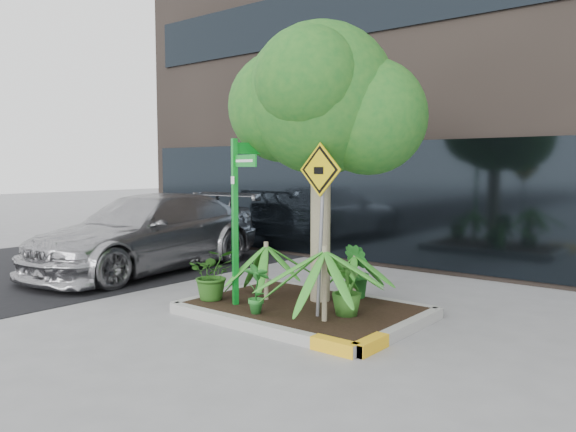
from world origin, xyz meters
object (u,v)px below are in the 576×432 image
Objects in this scene: tree at (322,99)px; parked_car at (148,232)px; street_sign_post at (239,207)px; cattle_sign at (320,200)px.

tree reaches higher than parked_car.
street_sign_post is (3.98, -1.37, 0.79)m from parked_car.
tree is 1.85× the size of cattle_sign.
parked_car is 5.44m from cattle_sign.
parked_car is 4.28m from street_sign_post.
street_sign_post is 1.29m from cattle_sign.
street_sign_post is at bearing -127.54° from tree.
street_sign_post reaches higher than parked_car.
parked_car is 2.13× the size of street_sign_post.
tree is 1.68m from cattle_sign.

